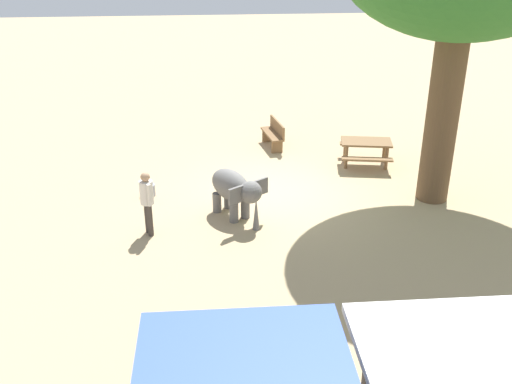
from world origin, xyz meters
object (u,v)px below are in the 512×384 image
Objects in this scene: elephant at (235,189)px; picnic_table_near at (366,147)px; wooden_bench at (274,133)px; feed_bucket at (149,190)px; person_handler at (147,199)px.

elephant is 0.98× the size of picnic_table_near.
picnic_table_near is at bearing -134.49° from wooden_bench.
feed_bucket is at bearing 120.58° from wooden_bench.
feed_bucket is (2.31, -1.45, -0.62)m from elephant.
elephant is 2.23m from person_handler.
elephant reaches higher than feed_bucket.
person_handler is at bearing 95.17° from feed_bucket.
picnic_table_near is 4.77× the size of feed_bucket.
elephant is 4.69× the size of feed_bucket.
person_handler is 7.32m from picnic_table_near.
wooden_bench is 3.14m from picnic_table_near.
elephant is 2.80m from feed_bucket.
person_handler is (2.12, 0.70, 0.16)m from elephant.
picnic_table_near reaches higher than feed_bucket.
feed_bucket is (0.19, -2.15, -0.79)m from person_handler.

